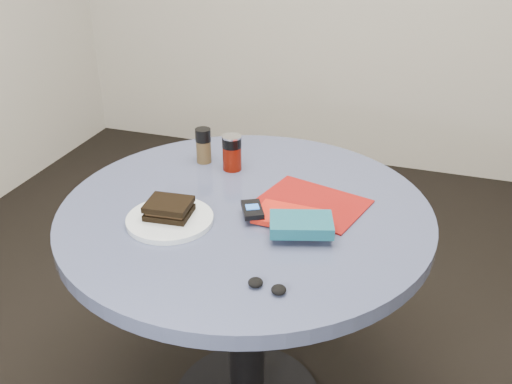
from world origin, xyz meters
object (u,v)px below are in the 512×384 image
(sandwich, at_px, (169,208))
(magazine, at_px, (312,203))
(pepper_grinder, at_px, (203,145))
(table, at_px, (246,257))
(novel, at_px, (301,225))
(soda_can, at_px, (232,153))
(plate, at_px, (170,219))
(mp3_player, at_px, (252,209))
(red_book, at_px, (289,216))
(headphones, at_px, (267,286))

(sandwich, xyz_separation_m, magazine, (0.33, 0.20, -0.03))
(sandwich, xyz_separation_m, pepper_grinder, (-0.05, 0.35, 0.02))
(table, distance_m, novel, 0.28)
(soda_can, distance_m, novel, 0.42)
(table, bearing_deg, soda_can, 118.87)
(table, relative_size, magazine, 3.62)
(plate, distance_m, mp3_player, 0.21)
(sandwich, relative_size, pepper_grinder, 1.08)
(magazine, xyz_separation_m, red_book, (-0.04, -0.10, 0.01))
(table, xyz_separation_m, headphones, (0.16, -0.32, 0.17))
(soda_can, xyz_separation_m, red_book, (0.24, -0.24, -0.04))
(table, height_order, red_book, red_book)
(sandwich, height_order, headphones, sandwich)
(plate, bearing_deg, novel, 6.52)
(plate, distance_m, novel, 0.34)
(sandwich, bearing_deg, magazine, 30.80)
(red_book, distance_m, novel, 0.08)
(pepper_grinder, bearing_deg, plate, -81.00)
(table, bearing_deg, headphones, -63.53)
(table, relative_size, mp3_player, 9.99)
(pepper_grinder, relative_size, novel, 0.72)
(red_book, bearing_deg, novel, -49.61)
(sandwich, height_order, novel, sandwich)
(table, xyz_separation_m, magazine, (0.17, 0.07, 0.17))
(sandwich, xyz_separation_m, soda_can, (0.05, 0.33, 0.02))
(plate, distance_m, red_book, 0.30)
(novel, height_order, headphones, novel)
(soda_can, distance_m, magazine, 0.32)
(table, distance_m, headphones, 0.40)
(table, height_order, novel, novel)
(soda_can, distance_m, mp3_player, 0.30)
(soda_can, bearing_deg, table, -61.13)
(mp3_player, bearing_deg, headphones, -65.47)
(sandwich, distance_m, soda_can, 0.34)
(plate, xyz_separation_m, soda_can, (0.04, 0.34, 0.05))
(mp3_player, bearing_deg, sandwich, -159.73)
(novel, bearing_deg, red_book, 110.51)
(headphones, bearing_deg, red_book, 96.27)
(pepper_grinder, relative_size, headphones, 1.19)
(magazine, bearing_deg, table, -141.56)
(mp3_player, xyz_separation_m, headphones, (0.12, -0.27, -0.02))
(table, distance_m, soda_can, 0.32)
(soda_can, distance_m, pepper_grinder, 0.10)
(red_book, bearing_deg, magazine, 73.34)
(red_book, distance_m, headphones, 0.29)
(plate, height_order, pepper_grinder, pepper_grinder)
(magazine, relative_size, red_book, 1.64)
(table, height_order, magazine, magazine)
(red_book, bearing_deg, soda_can, 138.35)
(red_book, bearing_deg, sandwich, -159.55)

